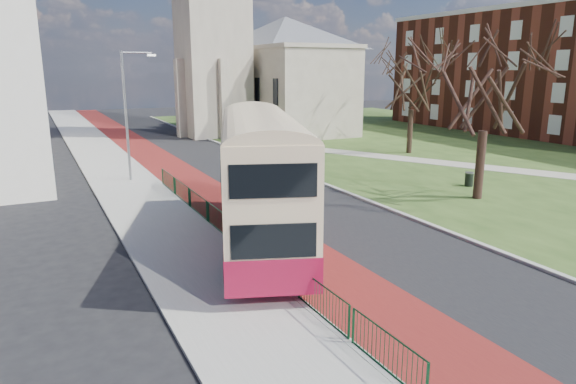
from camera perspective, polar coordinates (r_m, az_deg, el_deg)
ground at (r=19.52m, az=5.94°, el=-7.81°), size 160.00×160.00×0.00m
road_carriageway at (r=37.72m, az=-8.59°, el=2.63°), size 9.00×120.00×0.01m
bus_lane at (r=36.99m, az=-12.57°, el=2.24°), size 3.40×120.00×0.01m
pavement_west at (r=36.28m, az=-18.39°, el=1.73°), size 4.00×120.00×0.12m
kerb_west at (r=36.60m, az=-15.30°, el=2.05°), size 0.25×120.00×0.13m
kerb_east at (r=41.14m, az=-3.37°, el=3.76°), size 0.25×80.00×0.13m
grass_green at (r=52.21m, az=17.20°, el=5.23°), size 40.00×80.00×0.04m
footpath at (r=39.76m, az=22.80°, el=2.34°), size 18.84×32.82×0.03m
pedestrian_railing at (r=21.49m, az=-6.51°, el=-4.23°), size 0.07×24.00×1.12m
gothic_church at (r=58.10m, az=-3.99°, el=19.56°), size 16.38×18.00×40.00m
brick_terrace at (r=61.08m, az=28.76°, el=11.68°), size 10.30×44.30×13.50m
streetlamp at (r=33.80m, az=-17.34°, el=8.76°), size 2.13×0.18×8.00m
bus at (r=20.56m, az=-3.10°, el=2.04°), size 7.03×12.74×5.23m
winter_tree_near at (r=29.64m, az=21.34°, el=12.01°), size 7.52×7.52×9.68m
winter_tree_far at (r=44.56m, az=13.73°, el=12.56°), size 8.07×8.07×9.42m
litter_bin at (r=33.30m, az=19.47°, el=1.35°), size 0.61×0.61×0.86m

